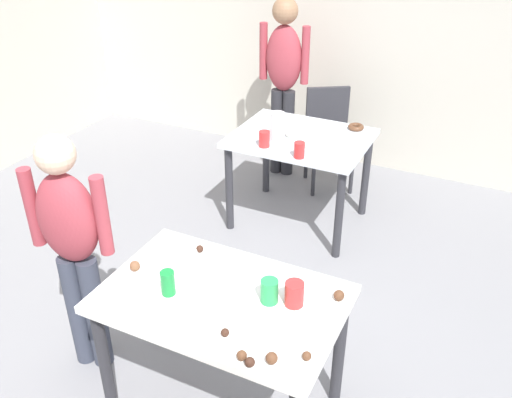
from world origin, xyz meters
name	(u,v)px	position (x,y,z in m)	size (l,w,h in m)	color
ground_plane	(207,395)	(0.00, 0.00, 0.00)	(6.40, 6.40, 0.00)	gray
wall_back	(385,29)	(0.00, 3.20, 1.30)	(6.40, 0.10, 2.60)	beige
dining_table_near	(222,314)	(0.13, -0.01, 0.64)	(1.13, 0.72, 0.75)	white
dining_table_far	(300,149)	(-0.23, 1.88, 0.64)	(1.01, 0.80, 0.75)	silver
chair_far_table	(329,132)	(-0.26, 2.62, 0.50)	(0.55, 0.55, 0.87)	#2D2D33
person_girl_near	(72,240)	(-0.72, -0.05, 0.84)	(0.45, 0.27, 1.41)	#383D4C
person_adult_far	(284,73)	(-0.70, 2.62, 0.97)	(0.45, 0.22, 1.60)	#28282D
mixing_bowl	(177,261)	(-0.17, 0.08, 0.79)	(0.21, 0.21, 0.08)	white
soda_can	(168,283)	(-0.10, -0.10, 0.81)	(0.07, 0.07, 0.12)	#198438
fork_near	(116,296)	(-0.31, -0.23, 0.75)	(0.17, 0.02, 0.01)	silver
cup_near_0	(294,294)	(0.45, 0.08, 0.81)	(0.09, 0.09, 0.12)	red
cup_near_1	(269,291)	(0.34, 0.05, 0.81)	(0.08, 0.08, 0.12)	green
cake_ball_0	(242,355)	(0.39, -0.32, 0.77)	(0.04, 0.04, 0.04)	brown
cake_ball_1	(250,362)	(0.44, -0.34, 0.77)	(0.04, 0.04, 0.04)	#3D2319
cake_ball_2	(339,295)	(0.62, 0.20, 0.78)	(0.05, 0.05, 0.05)	brown
cake_ball_3	(307,356)	(0.63, -0.21, 0.77)	(0.04, 0.04, 0.04)	brown
cake_ball_4	(200,249)	(-0.15, 0.25, 0.77)	(0.04, 0.04, 0.04)	#3D2319
cake_ball_5	(272,358)	(0.51, -0.29, 0.77)	(0.05, 0.05, 0.05)	brown
cake_ball_6	(225,332)	(0.27, -0.23, 0.77)	(0.04, 0.04, 0.04)	#3D2319
cake_ball_7	(135,266)	(-0.35, -0.03, 0.78)	(0.05, 0.05, 0.05)	brown
pitcher_far	(277,127)	(-0.36, 1.72, 0.86)	(0.11, 0.11, 0.22)	white
cup_far_0	(299,150)	(-0.11, 1.52, 0.81)	(0.07, 0.07, 0.12)	red
cup_far_1	(264,139)	(-0.40, 1.58, 0.81)	(0.08, 0.08, 0.12)	red
donut_far_0	(294,134)	(-0.28, 1.85, 0.77)	(0.12, 0.12, 0.04)	white
donut_far_1	(312,145)	(-0.09, 1.73, 0.77)	(0.12, 0.12, 0.04)	white
donut_far_2	(356,127)	(0.10, 2.18, 0.77)	(0.12, 0.12, 0.04)	brown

